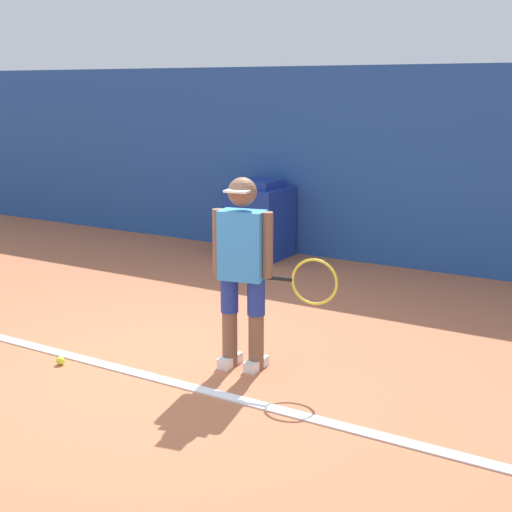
# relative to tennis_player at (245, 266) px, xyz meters

# --- Properties ---
(ground_plane) EXTENTS (24.00, 24.00, 0.00)m
(ground_plane) POSITION_rel_tennis_player_xyz_m (-0.61, -0.45, -0.82)
(ground_plane) COLOR #B76642
(back_wall) EXTENTS (24.00, 0.10, 2.40)m
(back_wall) POSITION_rel_tennis_player_xyz_m (-0.61, 3.73, 0.38)
(back_wall) COLOR #234C99
(back_wall) RESTS_ON ground_plane
(court_baseline) EXTENTS (21.60, 0.10, 0.01)m
(court_baseline) POSITION_rel_tennis_player_xyz_m (-0.61, -0.54, -0.82)
(court_baseline) COLOR white
(court_baseline) RESTS_ON ground_plane
(tennis_player) EXTENTS (0.97, 0.33, 1.50)m
(tennis_player) POSITION_rel_tennis_player_xyz_m (0.00, 0.00, 0.00)
(tennis_player) COLOR brown
(tennis_player) RESTS_ON ground_plane
(tennis_ball) EXTENTS (0.07, 0.07, 0.07)m
(tennis_ball) POSITION_rel_tennis_player_xyz_m (-1.29, -0.71, -0.79)
(tennis_ball) COLOR #D1E533
(tennis_ball) RESTS_ON ground_plane
(covered_chair) EXTENTS (0.69, 0.72, 1.00)m
(covered_chair) POSITION_rel_tennis_player_xyz_m (-1.80, 3.27, -0.35)
(covered_chair) COLOR navy
(covered_chair) RESTS_ON ground_plane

